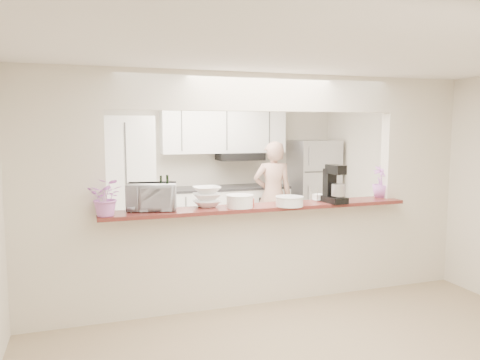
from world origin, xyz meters
name	(u,v)px	position (x,y,z in m)	size (l,w,h in m)	color
floor	(258,301)	(0.00, 0.00, 0.00)	(6.00, 6.00, 0.00)	tan
tile_overlay	(220,263)	(0.00, 1.55, 0.01)	(5.00, 2.90, 0.01)	beige
partition	(259,169)	(0.00, 0.00, 1.48)	(5.00, 0.15, 2.50)	silver
bar_counter	(259,251)	(0.00, 0.00, 0.58)	(3.40, 0.38, 1.09)	silver
kitchen_cabinets	(188,186)	(-0.19, 2.72, 0.97)	(3.15, 0.62, 2.25)	white
refrigerator	(313,188)	(2.05, 2.65, 0.85)	(0.75, 0.70, 1.70)	#A6A6AA
flower_left	(107,197)	(-1.60, -0.15, 1.27)	(0.33, 0.29, 0.37)	#DA73D0
wine_bottle_a	(161,196)	(-1.05, 0.07, 1.23)	(0.07, 0.07, 0.35)	black
wine_bottle_b	(168,196)	(-1.00, -0.02, 1.23)	(0.07, 0.07, 0.36)	black
toaster_oven	(152,197)	(-1.15, 0.05, 1.23)	(0.49, 0.33, 0.27)	silver
serving_bowls	(207,197)	(-0.57, 0.05, 1.20)	(0.29, 0.29, 0.21)	white
plate_stack_a	(240,201)	(-0.25, -0.09, 1.16)	(0.29, 0.29, 0.13)	white
plate_stack_b	(290,201)	(0.28, -0.19, 1.14)	(0.30, 0.30, 0.10)	white
red_bowl	(247,202)	(-0.15, -0.03, 1.13)	(0.16, 0.16, 0.08)	maroon
tan_bowl	(293,200)	(0.40, -0.03, 1.13)	(0.17, 0.17, 0.08)	tan
utensil_caddy	(322,192)	(0.80, 0.05, 1.19)	(0.26, 0.18, 0.23)	silver
stand_mixer	(334,186)	(0.85, -0.14, 1.28)	(0.21, 0.31, 0.43)	black
flower_right	(381,182)	(1.60, 0.05, 1.28)	(0.21, 0.21, 0.38)	#CD74D7
person	(273,196)	(1.04, 2.09, 0.85)	(0.62, 0.41, 1.70)	tan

